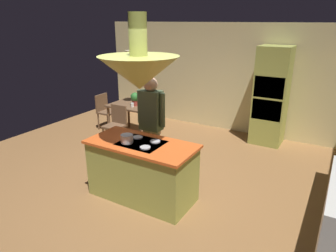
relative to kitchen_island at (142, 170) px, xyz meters
The scene contains 14 objects.
ground 0.50m from the kitchen_island, 90.00° to the left, with size 8.16×8.16×0.00m, color olive.
wall_back 3.74m from the kitchen_island, 90.00° to the left, with size 6.80×0.10×2.55m, color beige.
kitchen_island is the anchor object (origin of this frame).
oven_tower 3.48m from the kitchen_island, 71.26° to the left, with size 0.66×0.62×2.10m.
dining_table 2.71m from the kitchen_island, 128.99° to the left, with size 1.05×0.87×0.76m.
person_at_island 0.90m from the kitchen_island, 111.67° to the left, with size 0.53×0.23×1.74m.
range_hood 1.50m from the kitchen_island, 90.00° to the right, with size 1.10×1.10×1.00m.
pendant_light_over_table 3.05m from the kitchen_island, 128.99° to the left, with size 0.32×0.32×0.82m.
chair_facing_island 2.23m from the kitchen_island, 139.62° to the left, with size 0.40×0.40×0.87m.
chair_by_back_wall 3.24m from the kitchen_island, 121.69° to the left, with size 0.40×0.40×0.87m.
chair_at_corner 3.35m from the kitchen_island, 141.12° to the left, with size 0.40×0.40×0.87m.
potted_plant_on_table 2.62m from the kitchen_island, 128.44° to the left, with size 0.20×0.20×0.30m.
cup_on_table 2.49m from the kitchen_island, 130.08° to the left, with size 0.07×0.07×0.09m, color white.
cooking_pot_on_cooktop 0.57m from the kitchen_island, 140.91° to the right, with size 0.18×0.18×0.12m, color #B2B2B7.
Camera 1 is at (2.42, -3.53, 2.61)m, focal length 32.42 mm.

